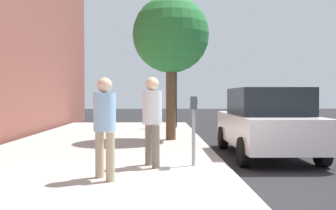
# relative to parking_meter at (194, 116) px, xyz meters

# --- Properties ---
(ground_plane) EXTENTS (80.00, 80.00, 0.00)m
(ground_plane) POSITION_rel_parking_meter_xyz_m (-1.49, -0.71, -1.17)
(ground_plane) COLOR #232326
(ground_plane) RESTS_ON ground
(sidewalk_slab) EXTENTS (28.00, 6.00, 0.15)m
(sidewalk_slab) POSITION_rel_parking_meter_xyz_m (-1.49, 2.29, -1.09)
(sidewalk_slab) COLOR #A8A59E
(sidewalk_slab) RESTS_ON ground_plane
(parking_meter) EXTENTS (0.36, 0.12, 1.41)m
(parking_meter) POSITION_rel_parking_meter_xyz_m (0.00, 0.00, 0.00)
(parking_meter) COLOR gray
(parking_meter) RESTS_ON sidewalk_slab
(pedestrian_at_meter) EXTENTS (0.51, 0.39, 1.79)m
(pedestrian_at_meter) POSITION_rel_parking_meter_xyz_m (-0.10, 0.84, 0.05)
(pedestrian_at_meter) COLOR #726656
(pedestrian_at_meter) RESTS_ON sidewalk_slab
(pedestrian_bystander) EXTENTS (0.45, 0.38, 1.73)m
(pedestrian_bystander) POSITION_rel_parking_meter_xyz_m (-1.24, 1.62, -0.00)
(pedestrian_bystander) COLOR tan
(pedestrian_bystander) RESTS_ON sidewalk_slab
(parked_sedan_near) EXTENTS (4.41, 2.00, 1.77)m
(parked_sedan_near) POSITION_rel_parking_meter_xyz_m (1.97, -2.05, -0.27)
(parked_sedan_near) COLOR silver
(parked_sedan_near) RESTS_ON ground_plane
(street_tree) EXTENTS (2.48, 2.48, 4.65)m
(street_tree) POSITION_rel_parking_meter_xyz_m (4.57, 0.33, 2.36)
(street_tree) COLOR brown
(street_tree) RESTS_ON sidewalk_slab
(traffic_signal) EXTENTS (0.24, 0.44, 3.60)m
(traffic_signal) POSITION_rel_parking_meter_xyz_m (9.35, -0.14, 1.41)
(traffic_signal) COLOR black
(traffic_signal) RESTS_ON sidewalk_slab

